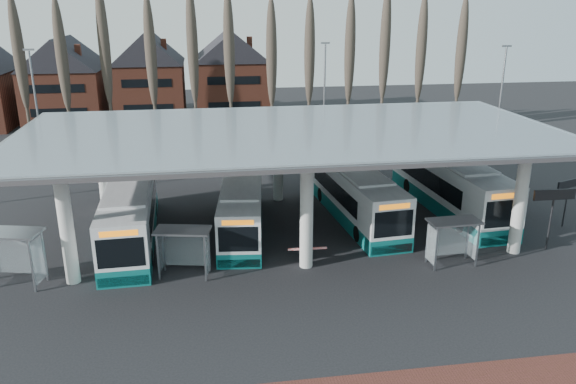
{
  "coord_description": "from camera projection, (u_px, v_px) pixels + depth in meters",
  "views": [
    {
      "loc": [
        -5.11,
        -24.41,
        13.41
      ],
      "look_at": [
        -0.29,
        7.0,
        2.73
      ],
      "focal_mm": 35.0,
      "sensor_mm": 36.0,
      "label": 1
    }
  ],
  "objects": [
    {
      "name": "lamp_post_c",
      "position": [
        500.0,
        104.0,
        47.79
      ],
      "size": [
        0.8,
        0.16,
        10.17
      ],
      "color": "slate",
      "rests_on": "ground"
    },
    {
      "name": "barrier",
      "position": [
        307.0,
        249.0,
        30.29
      ],
      "size": [
        2.12,
        0.61,
        1.06
      ],
      "rotation": [
        0.0,
        0.0,
        -0.04
      ],
      "color": "black",
      "rests_on": "ground"
    },
    {
      "name": "ground",
      "position": [
        315.0,
        288.0,
        27.88
      ],
      "size": [
        140.0,
        140.0,
        0.0
      ],
      "primitive_type": "plane",
      "color": "black",
      "rests_on": "ground"
    },
    {
      "name": "shelter_2",
      "position": [
        452.0,
        232.0,
        29.95
      ],
      "size": [
        2.81,
        1.5,
        2.55
      ],
      "rotation": [
        0.0,
        0.0,
        0.05
      ],
      "color": "gray",
      "rests_on": "ground"
    },
    {
      "name": "bus_1",
      "position": [
        242.0,
        207.0,
        34.75
      ],
      "size": [
        3.6,
        11.42,
        3.12
      ],
      "rotation": [
        0.0,
        0.0,
        -0.11
      ],
      "color": "white",
      "rests_on": "ground"
    },
    {
      "name": "info_sign_0",
      "position": [
        554.0,
        199.0,
        31.36
      ],
      "size": [
        2.43,
        0.18,
        3.61
      ],
      "rotation": [
        0.0,
        0.0,
        -0.02
      ],
      "color": "black",
      "rests_on": "ground"
    },
    {
      "name": "station_canopy",
      "position": [
        290.0,
        140.0,
        33.56
      ],
      "size": [
        32.0,
        16.0,
        6.34
      ],
      "color": "silver",
      "rests_on": "ground"
    },
    {
      "name": "shelter_0",
      "position": [
        12.0,
        245.0,
        27.68
      ],
      "size": [
        3.38,
        2.23,
        2.89
      ],
      "rotation": [
        0.0,
        0.0,
        -0.23
      ],
      "color": "gray",
      "rests_on": "ground"
    },
    {
      "name": "info_sign_1",
      "position": [
        569.0,
        187.0,
        34.79
      ],
      "size": [
        1.99,
        0.83,
        3.1
      ],
      "rotation": [
        0.0,
        0.0,
        0.35
      ],
      "color": "black",
      "rests_on": "ground"
    },
    {
      "name": "lamp_post_a",
      "position": [
        37.0,
        112.0,
        44.2
      ],
      "size": [
        0.8,
        0.16,
        10.17
      ],
      "color": "slate",
      "rests_on": "ground"
    },
    {
      "name": "lamp_post_b",
      "position": [
        324.0,
        97.0,
        51.4
      ],
      "size": [
        0.8,
        0.16,
        10.17
      ],
      "color": "slate",
      "rests_on": "ground"
    },
    {
      "name": "poplar_row",
      "position": [
        251.0,
        53.0,
        56.0
      ],
      "size": [
        45.1,
        1.1,
        14.5
      ],
      "color": "#473D33",
      "rests_on": "ground"
    },
    {
      "name": "bus_0",
      "position": [
        130.0,
        214.0,
        33.17
      ],
      "size": [
        3.09,
        12.39,
        3.42
      ],
      "rotation": [
        0.0,
        0.0,
        0.04
      ],
      "color": "white",
      "rests_on": "ground"
    },
    {
      "name": "bus_3",
      "position": [
        449.0,
        184.0,
        38.26
      ],
      "size": [
        3.59,
        13.21,
        3.63
      ],
      "rotation": [
        0.0,
        0.0,
        0.06
      ],
      "color": "white",
      "rests_on": "ground"
    },
    {
      "name": "shelter_1",
      "position": [
        184.0,
        241.0,
        28.69
      ],
      "size": [
        3.0,
        1.91,
        2.59
      ],
      "rotation": [
        0.0,
        0.0,
        -0.2
      ],
      "color": "gray",
      "rests_on": "ground"
    },
    {
      "name": "bus_2",
      "position": [
        354.0,
        194.0,
        36.71
      ],
      "size": [
        3.69,
        12.39,
        3.39
      ],
      "rotation": [
        0.0,
        0.0,
        0.09
      ],
      "color": "white",
      "rests_on": "ground"
    },
    {
      "name": "townhouse_row",
      "position": [
        108.0,
        72.0,
        64.95
      ],
      "size": [
        36.8,
        10.3,
        12.25
      ],
      "color": "brown",
      "rests_on": "ground"
    }
  ]
}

